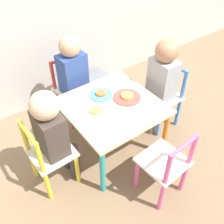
% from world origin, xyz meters
% --- Properties ---
extents(ground_plane, '(6.00, 6.00, 0.00)m').
position_xyz_m(ground_plane, '(0.00, 0.00, 0.00)').
color(ground_plane, '#7F664C').
extents(kids_table, '(0.61, 0.61, 0.42)m').
position_xyz_m(kids_table, '(0.00, 0.00, 0.37)').
color(kids_table, beige).
rests_on(kids_table, ground_plane).
extents(chair_blue, '(0.27, 0.27, 0.53)m').
position_xyz_m(chair_blue, '(0.50, -0.01, 0.26)').
color(chair_blue, silver).
rests_on(chair_blue, ground_plane).
extents(chair_yellow, '(0.27, 0.27, 0.53)m').
position_xyz_m(chair_yellow, '(-0.50, -0.01, 0.26)').
color(chair_yellow, silver).
rests_on(chair_yellow, ground_plane).
extents(chair_red, '(0.28, 0.28, 0.53)m').
position_xyz_m(chair_red, '(-0.04, 0.50, 0.26)').
color(chair_red, silver).
rests_on(chair_red, ground_plane).
extents(chair_pink, '(0.28, 0.28, 0.53)m').
position_xyz_m(chair_pink, '(0.04, -0.50, 0.26)').
color(chair_pink, silver).
rests_on(chair_pink, ground_plane).
extents(child_right, '(0.22, 0.20, 0.76)m').
position_xyz_m(child_right, '(0.44, -0.01, 0.46)').
color(child_right, '#7A6B5B').
rests_on(child_right, ground_plane).
extents(child_left, '(0.22, 0.20, 0.74)m').
position_xyz_m(child_left, '(-0.44, -0.01, 0.45)').
color(child_left, '#38383D').
rests_on(child_left, ground_plane).
extents(child_back, '(0.21, 0.22, 0.76)m').
position_xyz_m(child_back, '(-0.04, 0.44, 0.45)').
color(child_back, '#4C608E').
rests_on(child_back, ground_plane).
extents(plate_right, '(0.19, 0.19, 0.03)m').
position_xyz_m(plate_right, '(0.13, 0.00, 0.43)').
color(plate_right, '#E54C47').
rests_on(plate_right, kids_table).
extents(plate_left, '(0.17, 0.17, 0.03)m').
position_xyz_m(plate_left, '(-0.13, 0.00, 0.43)').
color(plate_left, white).
rests_on(plate_left, kids_table).
extents(plate_back, '(0.16, 0.16, 0.03)m').
position_xyz_m(plate_back, '(0.00, 0.13, 0.43)').
color(plate_back, '#4C9EE0').
rests_on(plate_back, kids_table).
extents(storage_bin, '(0.24, 0.21, 0.15)m').
position_xyz_m(storage_bin, '(0.31, 0.66, 0.08)').
color(storage_bin, slate).
rests_on(storage_bin, ground_plane).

